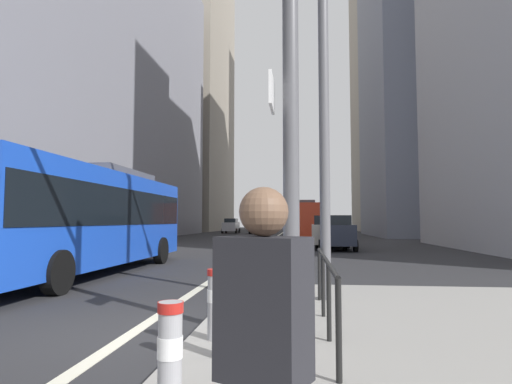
% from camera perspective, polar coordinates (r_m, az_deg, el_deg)
% --- Properties ---
extents(ground_plane, '(160.00, 160.00, 0.00)m').
position_cam_1_polar(ground_plane, '(26.32, 0.64, -7.46)').
color(ground_plane, '#28282B').
extents(lane_centre_line, '(0.20, 80.00, 0.01)m').
position_cam_1_polar(lane_centre_line, '(36.27, 2.13, -6.47)').
color(lane_centre_line, beige).
rests_on(lane_centre_line, ground).
extents(office_tower_left_mid, '(10.11, 16.48, 32.06)m').
position_cam_1_polar(office_tower_left_mid, '(54.02, -14.52, 11.69)').
color(office_tower_left_mid, gray).
rests_on(office_tower_left_mid, ground).
extents(office_tower_left_far, '(10.61, 23.07, 48.21)m').
position_cam_1_polar(office_tower_left_far, '(77.35, -8.29, 13.04)').
color(office_tower_left_far, gray).
rests_on(office_tower_left_far, ground).
extents(office_tower_right_mid, '(13.64, 16.63, 38.97)m').
position_cam_1_polar(office_tower_right_mid, '(52.88, 22.50, 16.13)').
color(office_tower_right_mid, slate).
rests_on(office_tower_right_mid, ground).
extents(office_tower_right_far, '(10.83, 17.71, 53.66)m').
position_cam_1_polar(office_tower_right_far, '(74.32, 17.62, 16.11)').
color(office_tower_right_far, gray).
rests_on(office_tower_right_far, ground).
extents(city_bus_blue_oncoming, '(2.71, 10.90, 3.40)m').
position_cam_1_polar(city_bus_blue_oncoming, '(14.11, -21.75, -2.83)').
color(city_bus_blue_oncoming, blue).
rests_on(city_bus_blue_oncoming, ground).
extents(sedan_white_oncoming, '(2.18, 4.37, 1.94)m').
position_cam_1_polar(sedan_white_oncoming, '(16.17, -29.75, -5.69)').
color(sedan_white_oncoming, silver).
rests_on(sedan_white_oncoming, ground).
extents(city_bus_red_receding, '(2.90, 11.40, 3.40)m').
position_cam_1_polar(city_bus_red_receding, '(39.49, 6.38, -3.58)').
color(city_bus_red_receding, red).
rests_on(city_bus_red_receding, ground).
extents(car_oncoming_mid, '(2.09, 4.46, 1.94)m').
position_cam_1_polar(car_oncoming_mid, '(56.71, -3.38, -4.54)').
color(car_oncoming_mid, silver).
rests_on(car_oncoming_mid, ground).
extents(car_receding_near, '(2.13, 4.64, 1.94)m').
position_cam_1_polar(car_receding_near, '(24.59, 10.58, -5.34)').
color(car_receding_near, '#232838').
rests_on(car_receding_near, ground).
extents(car_receding_far, '(2.14, 4.36, 1.94)m').
position_cam_1_polar(car_receding_far, '(25.61, 9.51, -5.29)').
color(car_receding_far, '#B2A899').
rests_on(car_receding_far, ground).
extents(car_oncoming_far, '(2.20, 4.62, 1.94)m').
position_cam_1_polar(car_oncoming_far, '(54.73, 0.21, -4.57)').
color(car_oncoming_far, maroon).
rests_on(car_oncoming_far, ground).
extents(traffic_signal_gantry, '(6.74, 0.65, 6.00)m').
position_cam_1_polar(traffic_signal_gantry, '(6.69, -16.30, 18.20)').
color(traffic_signal_gantry, '#515156').
rests_on(traffic_signal_gantry, median_island).
extents(street_lamp_post, '(5.50, 0.32, 8.00)m').
position_cam_1_polar(street_lamp_post, '(9.03, 9.02, 19.93)').
color(street_lamp_post, '#56565B').
rests_on(street_lamp_post, median_island).
extents(bollard_left, '(0.20, 0.20, 0.88)m').
position_cam_1_polar(bollard_left, '(3.46, -11.49, -20.65)').
color(bollard_left, '#99999E').
rests_on(bollard_left, median_island).
extents(bollard_right, '(0.20, 0.20, 0.90)m').
position_cam_1_polar(bollard_right, '(4.86, -4.66, -15.67)').
color(bollard_right, '#99999E').
rests_on(bollard_right, median_island).
extents(bollard_back, '(0.20, 0.20, 0.88)m').
position_cam_1_polar(bollard_back, '(5.56, -5.57, -14.27)').
color(bollard_back, '#99999E').
rests_on(bollard_back, median_island).
extents(pedestrian_railing, '(0.06, 4.16, 0.98)m').
position_cam_1_polar(pedestrian_railing, '(6.19, 9.32, -11.00)').
color(pedestrian_railing, black).
rests_on(pedestrian_railing, median_island).
extents(pedestrian_waiting, '(0.44, 0.37, 1.64)m').
position_cam_1_polar(pedestrian_waiting, '(1.97, 1.06, -21.17)').
color(pedestrian_waiting, '#423D38').
rests_on(pedestrian_waiting, median_island).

